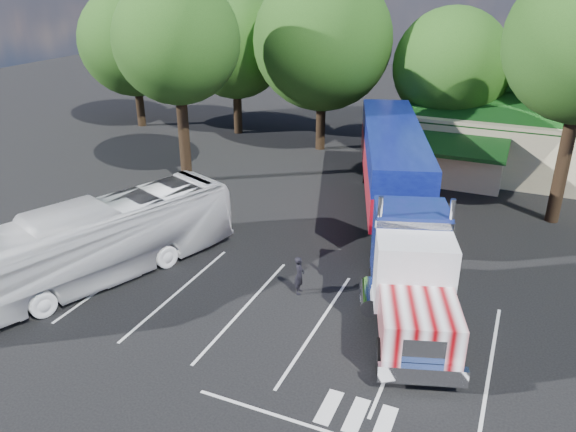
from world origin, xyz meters
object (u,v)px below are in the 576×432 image
at_px(bicycle, 433,215).
at_px(tour_bus, 101,241).
at_px(woman, 299,275).
at_px(semi_truck, 396,179).
at_px(silver_sedan, 513,174).

distance_m(bicycle, tour_bus, 17.21).
bearing_deg(woman, tour_bus, 92.61).
distance_m(semi_truck, tour_bus, 14.77).
height_order(semi_truck, tour_bus, semi_truck).
relative_size(bicycle, tour_bus, 0.14).
bearing_deg(tour_bus, silver_sedan, 73.14).
relative_size(bicycle, silver_sedan, 0.46).
xyz_separation_m(woman, bicycle, (3.90, 9.61, -0.38)).
height_order(woman, tour_bus, tour_bus).
height_order(bicycle, silver_sedan, silver_sedan).
bearing_deg(silver_sedan, woman, 163.33).
height_order(semi_truck, silver_sedan, semi_truck).
bearing_deg(silver_sedan, tour_bus, 147.30).
relative_size(woman, bicycle, 0.95).
bearing_deg(woman, semi_truck, -26.05).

